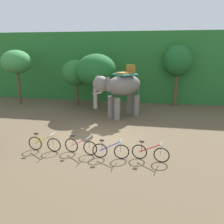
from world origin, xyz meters
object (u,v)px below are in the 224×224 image
tree_center_right (96,71)px  bike_red (150,153)px  tree_far_right (17,62)px  elephant (120,88)px  tree_center (76,73)px  bike_yellow (44,144)px  tree_left (178,61)px  bike_pink (81,146)px  bike_blue (111,151)px

tree_center_right → bike_red: tree_center_right is taller
tree_far_right → elephant: size_ratio=1.27×
tree_center_right → elephant: tree_center_right is taller
tree_center → bike_yellow: (1.54, -9.52, -2.45)m
tree_center → tree_left: size_ratio=0.76×
tree_center_right → bike_yellow: 8.93m
tree_left → bike_pink: tree_left is taller
tree_far_right → elephant: bearing=-14.7°
bike_pink → bike_blue: same height
tree_far_right → bike_red: bearing=-37.2°
tree_center_right → elephant: 3.21m
tree_far_right → tree_center: (5.16, 0.63, -0.92)m
tree_center_right → tree_far_right: bearing=176.6°
elephant → bike_yellow: size_ratio=2.21×
tree_center_right → bike_pink: tree_center_right is taller
bike_yellow → bike_blue: 3.37m
tree_center → bike_red: tree_center is taller
bike_blue → bike_red: size_ratio=1.01×
bike_red → tree_center: bearing=124.8°
tree_left → bike_blue: bearing=-108.6°
tree_center_right → bike_pink: bearing=-81.3°
bike_pink → bike_red: bearing=-2.3°
elephant → bike_pink: elephant is taller
elephant → bike_pink: bearing=-98.6°
tree_center → bike_yellow: 9.95m
tree_left → bike_pink: size_ratio=3.07×
tree_center_right → bike_red: 10.12m
tree_left → bike_pink: bearing=-115.8°
tree_center → tree_far_right: bearing=-173.0°
tree_far_right → tree_center_right: bearing=-3.4°
tree_center_right → bike_pink: 8.98m
bike_yellow → bike_pink: bearing=0.7°
tree_center → tree_center_right: size_ratio=0.88×
tree_far_right → tree_center_right: (7.26, -0.43, -0.56)m
tree_left → elephant: bearing=-134.0°
tree_far_right → bike_pink: size_ratio=2.82×
tree_center → tree_left: tree_left is taller
tree_center_right → bike_red: size_ratio=2.66×
bike_blue → tree_center_right: bearing=107.9°
tree_left → tree_center: bearing=-171.6°
tree_center → bike_pink: tree_center is taller
tree_center → elephant: (4.35, -3.12, -0.63)m
tree_center_right → elephant: bearing=-42.4°
tree_far_right → bike_yellow: size_ratio=2.80×
tree_left → bike_pink: 12.46m
elephant → bike_yellow: bearing=-113.8°
tree_far_right → tree_center_right: 7.29m
elephant → bike_blue: (0.54, -6.61, -1.82)m
elephant → bike_red: (2.34, -6.51, -1.82)m
bike_pink → bike_blue: bearing=-8.7°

